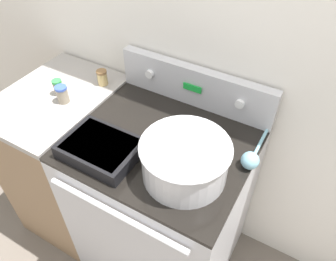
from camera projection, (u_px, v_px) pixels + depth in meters
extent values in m
cube|color=silver|center=(204.00, 39.00, 1.41)|extent=(8.00, 0.05, 2.50)
cube|color=#BCBCC1|center=(163.00, 206.00, 1.72)|extent=(0.76, 0.66, 0.93)
cube|color=black|center=(162.00, 143.00, 1.39)|extent=(0.76, 0.66, 0.02)
cylinder|color=silver|center=(115.00, 214.00, 1.22)|extent=(0.62, 0.02, 0.02)
cube|color=#BCBCC1|center=(195.00, 86.00, 1.51)|extent=(0.76, 0.05, 0.19)
cylinder|color=white|center=(149.00, 74.00, 1.57)|extent=(0.04, 0.02, 0.04)
cylinder|color=white|center=(240.00, 104.00, 1.40)|extent=(0.04, 0.02, 0.04)
cube|color=green|center=(192.00, 88.00, 1.49)|extent=(0.09, 0.01, 0.03)
cube|color=#896B4C|center=(73.00, 161.00, 1.94)|extent=(0.49, 0.66, 0.93)
cube|color=gray|center=(53.00, 97.00, 1.61)|extent=(0.49, 0.66, 0.03)
cylinder|color=silver|center=(185.00, 161.00, 1.20)|extent=(0.32, 0.32, 0.16)
torus|color=silver|center=(186.00, 147.00, 1.15)|extent=(0.34, 0.34, 0.01)
cylinder|color=beige|center=(185.00, 149.00, 1.16)|extent=(0.29, 0.29, 0.02)
cube|color=black|center=(101.00, 149.00, 1.31)|extent=(0.31, 0.23, 0.06)
cube|color=#B2894C|center=(100.00, 146.00, 1.31)|extent=(0.27, 0.20, 0.03)
cylinder|color=#7AB2C6|center=(260.00, 144.00, 1.37)|extent=(0.01, 0.27, 0.01)
sphere|color=#7AB2C6|center=(250.00, 161.00, 1.26)|extent=(0.07, 0.07, 0.07)
cylinder|color=tan|center=(102.00, 78.00, 1.65)|extent=(0.05, 0.05, 0.07)
cylinder|color=brown|center=(101.00, 72.00, 1.62)|extent=(0.05, 0.05, 0.01)
cylinder|color=gray|center=(63.00, 95.00, 1.54)|extent=(0.05, 0.05, 0.07)
cylinder|color=#3856B7|center=(61.00, 88.00, 1.51)|extent=(0.06, 0.06, 0.01)
cylinder|color=gray|center=(58.00, 88.00, 1.59)|extent=(0.04, 0.04, 0.07)
cylinder|color=green|center=(56.00, 81.00, 1.56)|extent=(0.05, 0.05, 0.01)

